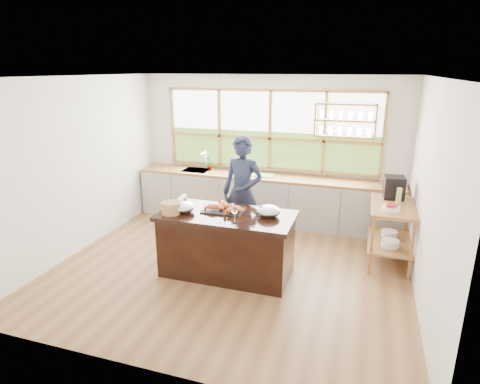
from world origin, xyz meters
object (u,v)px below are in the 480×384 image
at_px(cook, 242,193).
at_px(espresso_machine, 394,187).
at_px(island, 227,244).
at_px(wicker_basket, 171,208).

xyz_separation_m(cook, espresso_machine, (2.26, 0.51, 0.16)).
distance_m(island, espresso_machine, 2.70).
distance_m(island, wicker_basket, 0.92).
bearing_deg(cook, island, -78.85).
distance_m(cook, espresso_machine, 2.32).
bearing_deg(cook, wicker_basket, -112.35).
bearing_deg(wicker_basket, island, 17.36).
height_order(cook, espresso_machine, cook).
relative_size(cook, espresso_machine, 5.42).
xyz_separation_m(cook, wicker_basket, (-0.66, -1.17, 0.07)).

